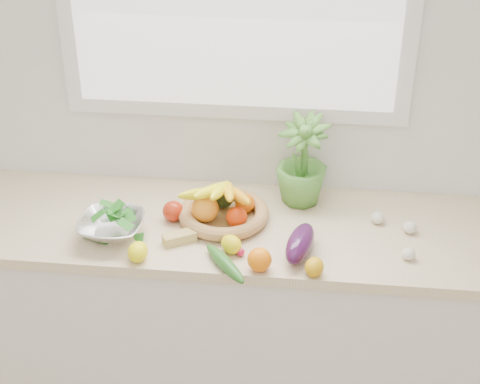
# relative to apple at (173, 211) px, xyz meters

# --- Properties ---
(back_wall) EXTENTS (4.50, 0.02, 2.70)m
(back_wall) POSITION_rel_apple_xyz_m (0.20, 0.30, 0.41)
(back_wall) COLOR white
(back_wall) RESTS_ON ground
(counter_cabinet) EXTENTS (2.20, 0.58, 0.86)m
(counter_cabinet) POSITION_rel_apple_xyz_m (0.20, 0.00, -0.51)
(counter_cabinet) COLOR silver
(counter_cabinet) RESTS_ON ground
(countertop) EXTENTS (2.24, 0.62, 0.04)m
(countertop) POSITION_rel_apple_xyz_m (0.20, 0.00, -0.06)
(countertop) COLOR beige
(countertop) RESTS_ON counter_cabinet
(orange_loose) EXTENTS (0.09, 0.09, 0.08)m
(orange_loose) POSITION_rel_apple_xyz_m (0.34, -0.27, 0.00)
(orange_loose) COLOR orange
(orange_loose) RESTS_ON countertop
(lemon_a) EXTENTS (0.07, 0.09, 0.07)m
(lemon_a) POSITION_rel_apple_xyz_m (-0.07, -0.26, -0.01)
(lemon_a) COLOR #FFF20D
(lemon_a) RESTS_ON countertop
(lemon_b) EXTENTS (0.08, 0.09, 0.06)m
(lemon_b) POSITION_rel_apple_xyz_m (0.53, -0.28, -0.01)
(lemon_b) COLOR #D1930B
(lemon_b) RESTS_ON countertop
(lemon_c) EXTENTS (0.10, 0.11, 0.07)m
(lemon_c) POSITION_rel_apple_xyz_m (0.24, -0.18, -0.01)
(lemon_c) COLOR yellow
(lemon_c) RESTS_ON countertop
(apple) EXTENTS (0.08, 0.08, 0.08)m
(apple) POSITION_rel_apple_xyz_m (0.00, 0.00, 0.00)
(apple) COLOR #AF250E
(apple) RESTS_ON countertop
(ginger) EXTENTS (0.13, 0.10, 0.04)m
(ginger) POSITION_rel_apple_xyz_m (0.05, -0.14, -0.02)
(ginger) COLOR tan
(ginger) RESTS_ON countertop
(garlic_a) EXTENTS (0.06, 0.06, 0.04)m
(garlic_a) POSITION_rel_apple_xyz_m (0.87, 0.01, -0.02)
(garlic_a) COLOR silver
(garlic_a) RESTS_ON countertop
(garlic_b) EXTENTS (0.06, 0.06, 0.04)m
(garlic_b) POSITION_rel_apple_xyz_m (0.76, 0.06, -0.02)
(garlic_b) COLOR silver
(garlic_b) RESTS_ON countertop
(garlic_c) EXTENTS (0.05, 0.05, 0.04)m
(garlic_c) POSITION_rel_apple_xyz_m (0.85, -0.15, -0.02)
(garlic_c) COLOR silver
(garlic_c) RESTS_ON countertop
(eggplant) EXTENTS (0.13, 0.24, 0.09)m
(eggplant) POSITION_rel_apple_xyz_m (0.48, -0.17, 0.01)
(eggplant) COLOR #340F37
(eggplant) RESTS_ON countertop
(cucumber) EXTENTS (0.19, 0.23, 0.05)m
(cucumber) POSITION_rel_apple_xyz_m (0.23, -0.28, -0.02)
(cucumber) COLOR #1A5519
(cucumber) RESTS_ON countertop
(radish) EXTENTS (0.04, 0.04, 0.03)m
(radish) POSITION_rel_apple_xyz_m (0.27, -0.20, -0.02)
(radish) COLOR #BF173E
(radish) RESTS_ON countertop
(potted_herb) EXTENTS (0.26, 0.26, 0.36)m
(potted_herb) POSITION_rel_apple_xyz_m (0.47, 0.19, 0.14)
(potted_herb) COLOR #4E8E33
(potted_herb) RESTS_ON countertop
(fruit_basket) EXTENTS (0.39, 0.39, 0.18)m
(fruit_basket) POSITION_rel_apple_xyz_m (0.18, 0.02, 0.01)
(fruit_basket) COLOR #AA904B
(fruit_basket) RESTS_ON countertop
(colander_with_spinach) EXTENTS (0.24, 0.24, 0.12)m
(colander_with_spinach) POSITION_rel_apple_xyz_m (-0.20, -0.13, 0.02)
(colander_with_spinach) COLOR white
(colander_with_spinach) RESTS_ON countertop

